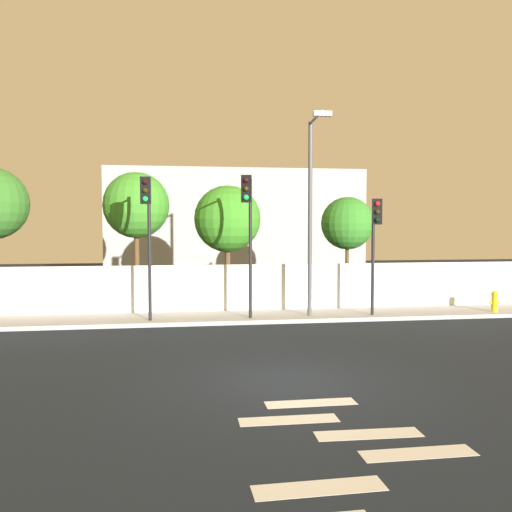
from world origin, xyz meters
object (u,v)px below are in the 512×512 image
object	(u,v)px
roadside_tree_midright	(228,219)
traffic_light_center	(375,231)
street_lamp_curbside	(312,201)
roadside_tree_midleft	(136,206)
roadside_tree_rightmost	(347,224)
fire_hydrant	(494,301)
traffic_light_right	(248,216)
traffic_light_left	(147,218)

from	to	relation	value
roadside_tree_midright	traffic_light_center	bearing A→B (deg)	-39.40
traffic_light_center	street_lamp_curbside	distance (m)	2.53
roadside_tree_midleft	roadside_tree_rightmost	size ratio (longest dim) A/B	1.20
roadside_tree_midleft	roadside_tree_rightmost	bearing A→B (deg)	0.00
street_lamp_curbside	fire_hydrant	distance (m)	8.24
street_lamp_curbside	roadside_tree_midleft	xyz separation A→B (m)	(-6.46, 3.57, -0.09)
traffic_light_right	roadside_tree_rightmost	bearing A→B (deg)	40.69
roadside_tree_midright	roadside_tree_rightmost	distance (m)	5.22
traffic_light_right	roadside_tree_rightmost	distance (m)	6.48
traffic_light_left	traffic_light_center	xyz separation A→B (m)	(8.05, -0.17, -0.45)
traffic_light_center	roadside_tree_rightmost	distance (m)	4.07
traffic_light_left	roadside_tree_midright	world-z (taller)	roadside_tree_midright
traffic_light_center	street_lamp_curbside	xyz separation A→B (m)	(-2.23, 0.49, 1.10)
traffic_light_left	fire_hydrant	size ratio (longest dim) A/B	6.06
roadside_tree_midleft	roadside_tree_midright	size ratio (longest dim) A/B	1.10
traffic_light_right	street_lamp_curbside	bearing A→B (deg)	15.22
traffic_light_right	fire_hydrant	distance (m)	10.26
traffic_light_center	roadside_tree_midleft	size ratio (longest dim) A/B	0.75
traffic_light_center	traffic_light_right	distance (m)	4.66
traffic_light_right	fire_hydrant	size ratio (longest dim) A/B	6.11
street_lamp_curbside	roadside_tree_rightmost	size ratio (longest dim) A/B	1.50
street_lamp_curbside	fire_hydrant	world-z (taller)	street_lamp_curbside
traffic_light_center	roadside_tree_rightmost	bearing A→B (deg)	86.01
street_lamp_curbside	roadside_tree_midright	bearing A→B (deg)	127.24
fire_hydrant	roadside_tree_rightmost	distance (m)	6.63
traffic_light_center	roadside_tree_midright	size ratio (longest dim) A/B	0.83
traffic_light_left	street_lamp_curbside	world-z (taller)	street_lamp_curbside
traffic_light_left	fire_hydrant	world-z (taller)	traffic_light_left
roadside_tree_midleft	traffic_light_left	bearing A→B (deg)	-80.76
traffic_light_center	traffic_light_right	bearing A→B (deg)	-177.95
traffic_light_center	fire_hydrant	size ratio (longest dim) A/B	5.22
traffic_light_left	street_lamp_curbside	xyz separation A→B (m)	(5.82, 0.32, 0.65)
traffic_light_right	roadside_tree_midright	bearing A→B (deg)	94.20
traffic_light_left	traffic_light_right	bearing A→B (deg)	-5.63
traffic_light_center	traffic_light_left	bearing A→B (deg)	178.78
traffic_light_right	roadside_tree_rightmost	world-z (taller)	traffic_light_right
traffic_light_center	roadside_tree_rightmost	size ratio (longest dim) A/B	0.90
roadside_tree_rightmost	traffic_light_left	bearing A→B (deg)	-155.01
fire_hydrant	traffic_light_center	bearing A→B (deg)	-173.38
traffic_light_center	street_lamp_curbside	world-z (taller)	street_lamp_curbside
traffic_light_left	roadside_tree_midleft	distance (m)	3.97
traffic_light_right	roadside_tree_midleft	distance (m)	5.87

